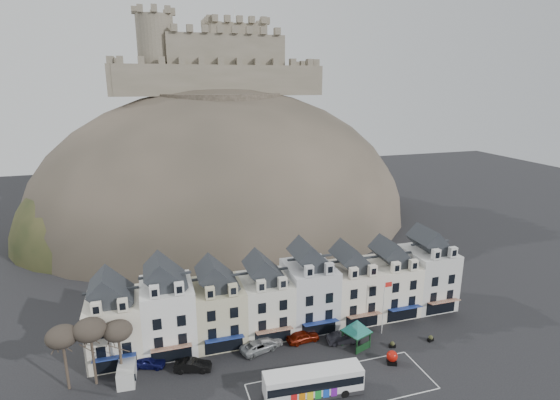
# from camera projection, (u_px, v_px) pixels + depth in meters

# --- Properties ---
(ground) EXTENTS (300.00, 300.00, 0.00)m
(ground) POSITION_uv_depth(u_px,v_px,m) (331.00, 397.00, 50.30)
(ground) COLOR black
(ground) RESTS_ON ground
(coach_bay_markings) EXTENTS (22.00, 7.50, 0.01)m
(coach_bay_markings) POSITION_uv_depth(u_px,v_px,m) (342.00, 386.00, 52.02)
(coach_bay_markings) COLOR silver
(coach_bay_markings) RESTS_ON ground
(townhouse_terrace) EXTENTS (54.40, 9.35, 11.80)m
(townhouse_terrace) POSITION_uv_depth(u_px,v_px,m) (288.00, 293.00, 63.68)
(townhouse_terrace) COLOR white
(townhouse_terrace) RESTS_ON ground
(castle_hill) EXTENTS (100.00, 76.00, 68.00)m
(castle_hill) POSITION_uv_depth(u_px,v_px,m) (229.00, 220.00, 114.19)
(castle_hill) COLOR #353129
(castle_hill) RESTS_ON ground
(castle) EXTENTS (50.20, 22.20, 22.00)m
(castle) POSITION_uv_depth(u_px,v_px,m) (216.00, 61.00, 109.96)
(castle) COLOR #675F4E
(castle) RESTS_ON ground
(tree_left_far) EXTENTS (3.61, 3.61, 8.24)m
(tree_left_far) POSITION_uv_depth(u_px,v_px,m) (62.00, 337.00, 49.87)
(tree_left_far) COLOR #3A2E25
(tree_left_far) RESTS_ON ground
(tree_left_mid) EXTENTS (3.78, 3.78, 8.64)m
(tree_left_mid) POSITION_uv_depth(u_px,v_px,m) (90.00, 330.00, 50.64)
(tree_left_mid) COLOR #3A2E25
(tree_left_mid) RESTS_ON ground
(tree_left_near) EXTENTS (3.43, 3.43, 7.84)m
(tree_left_near) POSITION_uv_depth(u_px,v_px,m) (118.00, 331.00, 51.68)
(tree_left_near) COLOR #3A2E25
(tree_left_near) RESTS_ON ground
(bus) EXTENTS (11.70, 3.54, 3.26)m
(bus) POSITION_uv_depth(u_px,v_px,m) (313.00, 381.00, 50.18)
(bus) COLOR #262628
(bus) RESTS_ON ground
(bus_shelter) EXTENTS (5.99, 5.99, 4.06)m
(bus_shelter) POSITION_uv_depth(u_px,v_px,m) (357.00, 326.00, 59.11)
(bus_shelter) COLOR black
(bus_shelter) RESTS_ON ground
(red_buoy) EXTENTS (1.57, 1.57, 1.78)m
(red_buoy) POSITION_uv_depth(u_px,v_px,m) (392.00, 357.00, 56.08)
(red_buoy) COLOR black
(red_buoy) RESTS_ON ground
(flagpole) EXTENTS (1.19, 0.12, 8.23)m
(flagpole) POSITION_uv_depth(u_px,v_px,m) (384.00, 304.00, 61.86)
(flagpole) COLOR silver
(flagpole) RESTS_ON ground
(white_van) EXTENTS (2.28, 4.78, 2.13)m
(white_van) POSITION_uv_depth(u_px,v_px,m) (127.00, 371.00, 53.12)
(white_van) COLOR silver
(white_van) RESTS_ON ground
(planter_west) EXTENTS (0.97, 0.67, 0.89)m
(planter_west) POSITION_uv_depth(u_px,v_px,m) (392.00, 345.00, 59.61)
(planter_west) COLOR black
(planter_west) RESTS_ON ground
(planter_east) EXTENTS (0.96, 0.63, 0.89)m
(planter_east) POSITION_uv_depth(u_px,v_px,m) (431.00, 338.00, 61.05)
(planter_east) COLOR black
(planter_east) RESTS_ON ground
(car_navy) EXTENTS (4.76, 3.16, 1.51)m
(car_navy) POSITION_uv_depth(u_px,v_px,m) (148.00, 362.00, 55.43)
(car_navy) COLOR #0D1045
(car_navy) RESTS_ON ground
(car_black) EXTENTS (4.89, 2.78, 1.53)m
(car_black) POSITION_uv_depth(u_px,v_px,m) (193.00, 365.00, 54.67)
(car_black) COLOR black
(car_black) RESTS_ON ground
(car_silver) EXTENTS (5.69, 3.87, 1.47)m
(car_silver) POSITION_uv_depth(u_px,v_px,m) (259.00, 346.00, 58.75)
(car_silver) COLOR #989C9F
(car_silver) RESTS_ON ground
(car_white) EXTENTS (4.81, 2.12, 1.37)m
(car_white) POSITION_uv_depth(u_px,v_px,m) (266.00, 341.00, 59.92)
(car_white) COLOR silver
(car_white) RESTS_ON ground
(car_maroon) EXTENTS (4.79, 2.31, 1.58)m
(car_maroon) POSITION_uv_depth(u_px,v_px,m) (303.00, 336.00, 60.85)
(car_maroon) COLOR #631205
(car_maroon) RESTS_ON ground
(car_charcoal) EXTENTS (4.70, 2.02, 1.51)m
(car_charcoal) POSITION_uv_depth(u_px,v_px,m) (343.00, 338.00, 60.58)
(car_charcoal) COLOR black
(car_charcoal) RESTS_ON ground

